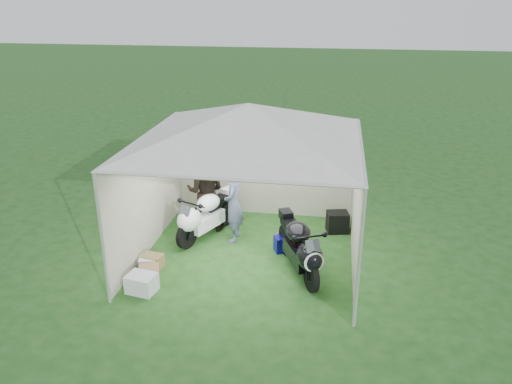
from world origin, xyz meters
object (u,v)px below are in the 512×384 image
crate_2 (148,264)px  crate_3 (153,261)px  canopy_tent (249,126)px  person_dark_jacket (205,192)px  crate_1 (150,275)px  equipment_box (337,222)px  person_blue_jacket (234,204)px  paddock_stand (285,244)px  crate_0 (142,283)px  motorcycle_white (204,215)px  motorcycle_black (300,247)px

crate_2 → crate_3: 0.11m
canopy_tent → person_dark_jacket: (-1.12, 1.00, -1.73)m
crate_1 → crate_3: size_ratio=0.91×
canopy_tent → equipment_box: size_ratio=12.69×
person_dark_jacket → equipment_box: person_dark_jacket is taller
person_blue_jacket → crate_1: size_ratio=4.72×
paddock_stand → crate_0: crate_0 is taller
motorcycle_white → crate_3: bearing=-91.6°
motorcycle_black → person_dark_jacket: bearing=119.9°
person_dark_jacket → person_blue_jacket: (0.71, -0.47, -0.04)m
motorcycle_black → motorcycle_white: bearing=127.9°
crate_0 → crate_2: size_ratio=1.50×
paddock_stand → crate_3: 2.60m
equipment_box → crate_3: bearing=-148.4°
equipment_box → crate_0: size_ratio=0.93×
crate_3 → crate_0: bearing=-82.6°
crate_2 → crate_3: (0.06, 0.10, 0.01)m
motorcycle_white → equipment_box: size_ratio=3.99×
equipment_box → crate_0: 4.39m
person_blue_jacket → crate_2: (-1.34, -1.45, -0.69)m
paddock_stand → crate_1: size_ratio=1.20×
equipment_box → person_dark_jacket: bearing=-174.7°
person_blue_jacket → crate_1: person_blue_jacket is taller
crate_2 → paddock_stand: bearing=25.2°
crate_2 → crate_3: bearing=60.0°
person_blue_jacket → crate_3: person_blue_jacket is taller
crate_3 → motorcycle_white: bearing=64.3°
canopy_tent → crate_0: bearing=-134.1°
person_dark_jacket → crate_1: size_ratio=4.93×
motorcycle_black → person_dark_jacket: 2.71m
motorcycle_black → crate_3: 2.78m
motorcycle_black → crate_1: bearing=172.4°
paddock_stand → motorcycle_black: bearing=-66.3°
person_blue_jacket → motorcycle_black: bearing=54.1°
motorcycle_white → crate_1: size_ratio=5.17×
motorcycle_white → person_dark_jacket: bearing=124.2°
equipment_box → crate_1: (-3.25, -2.61, -0.07)m
crate_0 → crate_3: size_ratio=1.27×
canopy_tent → crate_1: bearing=-139.1°
person_blue_jacket → equipment_box: person_blue_jacket is taller
motorcycle_white → motorcycle_black: 2.37m
canopy_tent → motorcycle_white: 2.36m
crate_1 → person_dark_jacket: bearing=79.7°
crate_0 → crate_3: bearing=97.4°
crate_0 → crate_2: bearing=102.7°
motorcycle_black → paddock_stand: (-0.36, 0.82, -0.39)m
paddock_stand → person_blue_jacket: person_blue_jacket is taller
crate_0 → person_dark_jacket: bearing=80.1°
canopy_tent → motorcycle_black: 2.36m
crate_2 → crate_1: bearing=-65.5°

